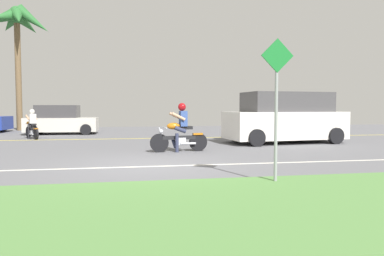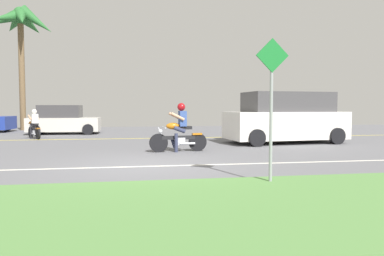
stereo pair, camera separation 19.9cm
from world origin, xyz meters
name	(u,v)px [view 1 (the left image)]	position (x,y,z in m)	size (l,w,h in m)	color
ground	(144,151)	(0.00, 3.00, -0.02)	(56.00, 30.00, 0.04)	slate
grass_median	(168,210)	(0.00, -4.10, 0.03)	(56.00, 3.80, 0.06)	#548442
lane_line_near	(151,166)	(0.00, -0.22, 0.00)	(50.40, 0.12, 0.01)	silver
lane_line_far	(140,138)	(0.00, 7.76, 0.00)	(50.40, 0.12, 0.01)	yellow
motorcyclist	(180,131)	(1.11, 2.57, 0.67)	(1.88, 0.61, 1.57)	black
suv_nearby	(285,118)	(5.74, 4.74, 0.98)	(5.00, 2.56, 2.03)	white
parked_car_1	(61,121)	(-4.05, 11.31, 0.72)	(3.68, 1.94, 1.55)	beige
palm_tree_0	(16,25)	(-7.21, 14.96, 6.46)	(4.28, 4.28, 7.70)	brown
motorcyclist_distant	(32,126)	(-4.82, 8.47, 0.57)	(0.89, 1.43, 1.35)	black
street_sign	(277,97)	(2.17, -2.65, 1.63)	(0.62, 0.06, 2.69)	gray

